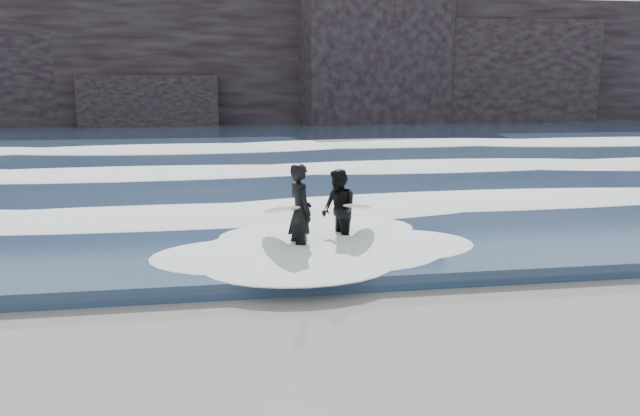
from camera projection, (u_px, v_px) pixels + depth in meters
The scene contains 8 objects.
ground at pixel (465, 369), 7.93m from camera, with size 120.00×120.00×0.00m, color #767257.
sea at pixel (272, 142), 35.95m from camera, with size 90.00×52.00×0.30m, color navy.
headland at pixel (254, 64), 51.42m from camera, with size 70.00×9.00×10.00m, color black.
foam_near at pixel (335, 204), 16.55m from camera, with size 60.00×3.20×0.20m, color white.
foam_mid at pixel (301, 167), 23.32m from camera, with size 60.00×4.00×0.24m, color white.
foam_far at pixel (279, 143), 32.02m from camera, with size 60.00×4.80×0.30m, color white.
surfer_left at pixel (297, 212), 12.64m from camera, with size 1.19×2.18×1.98m.
surfer_right at pixel (340, 210), 13.35m from camera, with size 1.48×1.99×1.76m.
Camera 1 is at (-2.99, -6.97, 3.60)m, focal length 35.00 mm.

